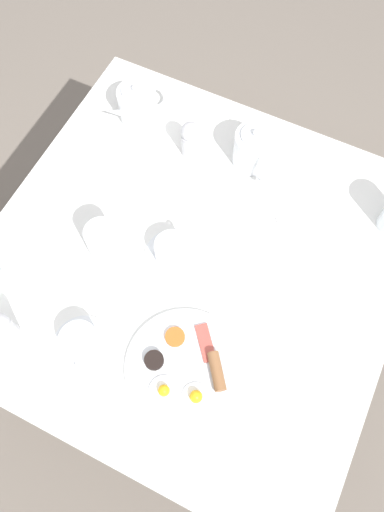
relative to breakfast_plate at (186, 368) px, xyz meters
name	(u,v)px	position (x,y,z in m)	size (l,w,h in m)	color
ground_plane	(192,337)	(0.11, -0.26, -0.77)	(8.00, 8.00, 0.00)	#70665B
table	(192,270)	(0.11, -0.26, -0.08)	(1.04, 1.03, 0.77)	white
breakfast_plate	(186,368)	(0.00, 0.00, 0.00)	(0.28, 0.28, 0.04)	white
teapot_near	(253,149)	(0.09, -0.60, 0.05)	(0.14, 0.17, 0.13)	white
teapot_far	(138,104)	(0.45, -0.60, 0.05)	(0.13, 0.17, 0.13)	white
teacup_with_saucer_left	(81,343)	(0.24, 0.06, 0.02)	(0.15, 0.15, 0.07)	white
teacup_with_saucer_right	(173,251)	(0.16, -0.24, 0.02)	(0.15, 0.15, 0.07)	white
wine_glass_spare	(105,244)	(0.31, -0.17, 0.06)	(0.08, 0.08, 0.13)	white
pepper_grinder	(190,139)	(0.26, -0.55, 0.05)	(0.05, 0.05, 0.12)	#BCBCC1
salt_grinder	(3,328)	(0.41, 0.11, 0.05)	(0.05, 0.05, 0.12)	#BCBCC1
fork_by_plate	(105,190)	(0.41, -0.34, -0.01)	(0.17, 0.08, 0.00)	silver
knife_by_plate	(313,214)	(-0.12, -0.52, -0.01)	(0.17, 0.13, 0.00)	silver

